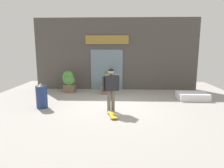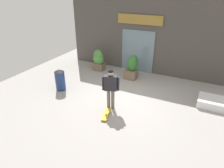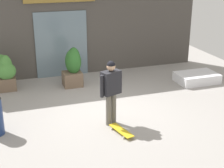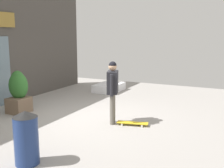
{
  "view_description": "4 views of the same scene",
  "coord_description": "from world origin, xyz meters",
  "px_view_note": "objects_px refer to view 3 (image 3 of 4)",
  "views": [
    {
      "loc": [
        0.23,
        -7.92,
        2.35
      ],
      "look_at": [
        -0.05,
        -0.69,
        1.03
      ],
      "focal_mm": 32.46,
      "sensor_mm": 36.0,
      "label": 1
    },
    {
      "loc": [
        2.9,
        -6.67,
        4.34
      ],
      "look_at": [
        -0.05,
        -0.69,
        1.03
      ],
      "focal_mm": 32.47,
      "sensor_mm": 36.0,
      "label": 2
    },
    {
      "loc": [
        -2.48,
        -7.85,
        3.85
      ],
      "look_at": [
        -0.05,
        -0.69,
        1.03
      ],
      "focal_mm": 54.12,
      "sensor_mm": 36.0,
      "label": 3
    },
    {
      "loc": [
        -6.33,
        -3.77,
        2.31
      ],
      "look_at": [
        -0.05,
        -0.69,
        1.03
      ],
      "focal_mm": 44.43,
      "sensor_mm": 36.0,
      "label": 4
    }
  ],
  "objects_px": {
    "skateboard": "(121,131)",
    "planter_box_left": "(73,66)",
    "skateboarder": "(111,86)",
    "planter_box_right": "(5,72)"
  },
  "relations": [
    {
      "from": "skateboard",
      "to": "planter_box_left",
      "type": "relative_size",
      "value": 0.66
    },
    {
      "from": "skateboarder",
      "to": "planter_box_right",
      "type": "height_order",
      "value": "skateboarder"
    },
    {
      "from": "skateboarder",
      "to": "planter_box_left",
      "type": "xyz_separation_m",
      "value": [
        -0.27,
        2.97,
        -0.33
      ]
    },
    {
      "from": "planter_box_right",
      "to": "skateboard",
      "type": "bearing_deg",
      "value": -57.1
    },
    {
      "from": "skateboard",
      "to": "planter_box_right",
      "type": "relative_size",
      "value": 0.73
    },
    {
      "from": "planter_box_left",
      "to": "skateboard",
      "type": "bearing_deg",
      "value": -84.39
    },
    {
      "from": "skateboard",
      "to": "planter_box_left",
      "type": "xyz_separation_m",
      "value": [
        -0.34,
        3.5,
        0.6
      ]
    },
    {
      "from": "skateboarder",
      "to": "skateboard",
      "type": "height_order",
      "value": "skateboarder"
    },
    {
      "from": "skateboard",
      "to": "planter_box_right",
      "type": "height_order",
      "value": "planter_box_right"
    },
    {
      "from": "planter_box_left",
      "to": "planter_box_right",
      "type": "relative_size",
      "value": 1.1
    }
  ]
}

